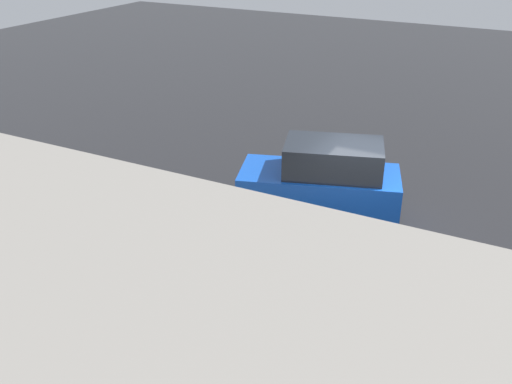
# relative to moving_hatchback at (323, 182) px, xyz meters

# --- Properties ---
(ground_plane) EXTENTS (60.00, 60.00, 0.00)m
(ground_plane) POSITION_rel_moving_hatchback_xyz_m (-1.22, 0.30, -1.03)
(ground_plane) COLOR black
(kerb_strip) EXTENTS (24.00, 3.20, 0.04)m
(kerb_strip) POSITION_rel_moving_hatchback_xyz_m (-1.22, 4.50, -1.01)
(kerb_strip) COLOR gray
(kerb_strip) RESTS_ON ground
(moving_hatchback) EXTENTS (4.23, 2.81, 2.06)m
(moving_hatchback) POSITION_rel_moving_hatchback_xyz_m (0.00, 0.00, 0.00)
(moving_hatchback) COLOR blue
(moving_hatchback) RESTS_ON ground
(fire_hydrant) EXTENTS (0.42, 0.31, 0.80)m
(fire_hydrant) POSITION_rel_moving_hatchback_xyz_m (2.52, 2.56, -0.63)
(fire_hydrant) COLOR gold
(fire_hydrant) RESTS_ON ground
(pedestrian) EXTENTS (0.35, 0.54, 1.22)m
(pedestrian) POSITION_rel_moving_hatchback_xyz_m (3.42, 2.90, -0.34)
(pedestrian) COLOR #1E8C4C
(pedestrian) RESTS_ON ground
(metal_railing) EXTENTS (9.91, 0.04, 1.05)m
(metal_railing) POSITION_rel_moving_hatchback_xyz_m (-2.07, 6.17, -0.28)
(metal_railing) COLOR #B7BABF
(metal_railing) RESTS_ON ground
(sign_post) EXTENTS (0.07, 0.44, 2.40)m
(sign_post) POSITION_rel_moving_hatchback_xyz_m (2.18, 4.29, 0.55)
(sign_post) COLOR #4C4C51
(sign_post) RESTS_ON ground
(puddle_patch) EXTENTS (3.39, 3.39, 0.01)m
(puddle_patch) POSITION_rel_moving_hatchback_xyz_m (0.69, -0.09, -1.02)
(puddle_patch) COLOR black
(puddle_patch) RESTS_ON ground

